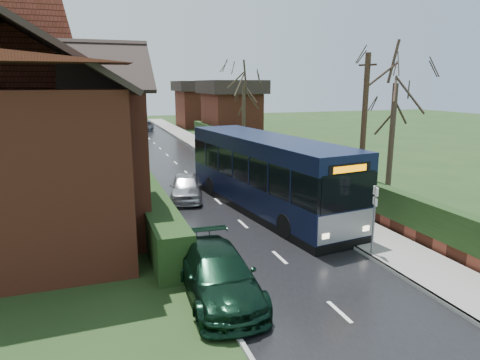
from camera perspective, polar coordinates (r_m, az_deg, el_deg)
name	(u,v)px	position (r m, az deg, el deg)	size (l,w,h in m)	color
ground	(259,239)	(17.52, 2.59, -7.91)	(140.00, 140.00, 0.00)	#283F1B
road	(200,185)	(26.67, -5.36, -0.67)	(6.00, 100.00, 0.02)	black
pavement	(263,179)	(27.94, 3.13, 0.11)	(2.50, 100.00, 0.14)	slate
kerb_right	(246,180)	(27.51, 0.81, -0.07)	(0.12, 100.00, 0.14)	gray
kerb_left	(150,188)	(26.13, -11.87, -1.08)	(0.12, 100.00, 0.10)	gray
front_hedge	(146,198)	(21.04, -12.47, -2.37)	(1.20, 16.00, 1.60)	black
picket_fence	(162,204)	(21.22, -10.41, -3.12)	(0.10, 16.00, 0.90)	tan
right_wall_hedge	(285,163)	(28.36, 6.06, 2.21)	(0.60, 50.00, 1.80)	brown
brick_house	(26,127)	(20.24, -26.67, 6.30)	(9.30, 14.60, 10.30)	brown
bus	(266,175)	(20.95, 3.47, 0.73)	(4.33, 12.33, 3.67)	black
car_silver	(186,187)	(23.34, -7.20, -0.91)	(1.66, 4.13, 1.41)	silver
car_green	(218,274)	(12.86, -2.90, -12.45)	(2.00, 4.91, 1.42)	black
car_distant	(145,126)	(57.77, -12.55, 6.98)	(1.37, 3.94, 1.30)	#101E30
bus_stop_sign	(374,211)	(15.98, 17.49, -3.92)	(0.18, 0.40, 2.67)	slate
telegraph_pole	(363,136)	(20.77, 16.10, 5.71)	(0.32, 0.96, 7.53)	#2F2015
tree_right_near	(397,75)	(24.15, 20.15, 13.03)	(4.10, 4.10, 8.85)	#362820
tree_right_far	(244,80)	(38.39, 0.50, 13.16)	(4.46, 4.46, 8.62)	#31271D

